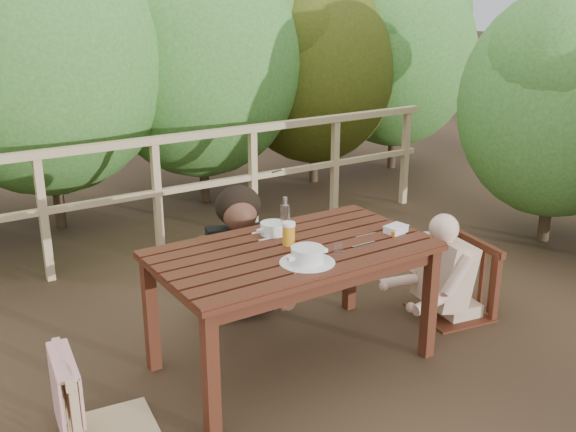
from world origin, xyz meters
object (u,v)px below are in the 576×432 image
chair_left (105,354)px  soup_far (273,229)px  woman (234,210)px  butter_tub (396,230)px  table (293,307)px  beer_glass (289,235)px  diner_right (460,230)px  chair_right (455,249)px  soup_near (307,256)px  bread_roll (307,259)px  chair_far (237,246)px  tumbler (338,250)px  bottle (285,217)px

chair_left → soup_far: (1.14, 0.32, 0.31)m
woman → butter_tub: bearing=136.1°
table → beer_glass: bearing=92.0°
diner_right → butter_tub: (-0.64, -0.07, 0.15)m
table → beer_glass: 0.43m
chair_right → woman: 1.50m
chair_right → soup_near: size_ratio=3.19×
chair_right → bread_roll: (-1.32, -0.17, 0.28)m
chair_far → chair_right: 1.48m
beer_glass → woman: bearing=82.0°
woman → bread_roll: bearing=100.2°
chair_far → tumbler: size_ratio=11.87×
diner_right → beer_glass: diner_right is taller
chair_left → soup_far: bearing=-67.7°
chair_right → soup_near: 1.35m
woman → butter_tub: woman is taller
woman → butter_tub: size_ratio=10.19×
chair_left → woman: 1.61m
chair_right → soup_far: 1.30m
chair_right → beer_glass: size_ratio=6.47×
diner_right → bottle: size_ratio=4.92×
chair_left → bottle: 1.29m
table → butter_tub: 0.76m
soup_near → tumbler: soup_near is taller
chair_far → diner_right: size_ratio=0.71×
soup_far → tumbler: soup_far is taller
soup_far → tumbler: 0.48m
butter_tub → diner_right: bearing=-4.2°
bottle → tumbler: (0.07, -0.42, -0.09)m
diner_right → tumbler: diner_right is taller
soup_near → beer_glass: bearing=77.5°
diner_right → tumbler: size_ratio=16.80×
table → chair_far: 0.90m
woman → tumbler: (0.02, -1.14, 0.07)m
chair_right → chair_left: bearing=-79.9°
diner_right → soup_near: size_ratio=4.05×
woman → bottle: size_ratio=5.61×
tumbler → soup_near: bearing=-178.3°
soup_near → butter_tub: 0.71m
diner_right → bottle: diner_right is taller
chair_left → soup_near: chair_left is taller
table → bread_roll: bearing=-106.2°
bread_roll → butter_tub: size_ratio=0.94×
woman → tumbler: 1.14m
soup_far → bread_roll: 0.48m
chair_far → diner_right: 1.51m
butter_tub → bread_roll: bearing=177.5°
soup_far → beer_glass: 0.20m
chair_right → soup_far: chair_right is taller
soup_near → chair_left: bearing=172.1°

